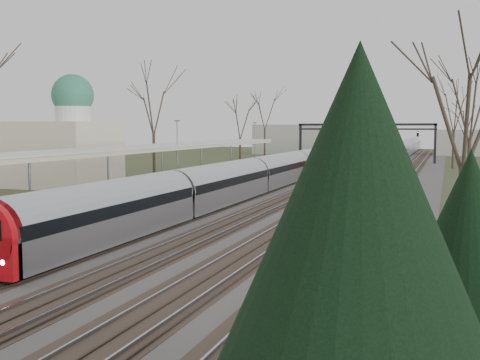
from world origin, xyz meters
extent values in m
cube|color=#474442|center=(0.00, 55.00, 0.05)|extent=(24.00, 160.00, 0.10)
cube|color=#4C3828|center=(-6.00, 55.00, 0.09)|extent=(2.60, 160.00, 0.06)
cube|color=gray|center=(-6.72, 55.00, 0.16)|extent=(0.07, 160.00, 0.12)
cube|color=gray|center=(-5.28, 55.00, 0.16)|extent=(0.07, 160.00, 0.12)
cube|color=#4C3828|center=(-2.50, 55.00, 0.09)|extent=(2.60, 160.00, 0.06)
cube|color=gray|center=(-3.22, 55.00, 0.16)|extent=(0.07, 160.00, 0.12)
cube|color=gray|center=(-1.78, 55.00, 0.16)|extent=(0.07, 160.00, 0.12)
cube|color=#4C3828|center=(1.00, 55.00, 0.09)|extent=(2.60, 160.00, 0.06)
cube|color=gray|center=(0.28, 55.00, 0.16)|extent=(0.07, 160.00, 0.12)
cube|color=gray|center=(1.72, 55.00, 0.16)|extent=(0.07, 160.00, 0.12)
cube|color=#4C3828|center=(4.50, 55.00, 0.09)|extent=(2.60, 160.00, 0.06)
cube|color=gray|center=(3.78, 55.00, 0.16)|extent=(0.07, 160.00, 0.12)
cube|color=gray|center=(5.22, 55.00, 0.16)|extent=(0.07, 160.00, 0.12)
cube|color=#4C3828|center=(8.00, 55.00, 0.09)|extent=(2.60, 160.00, 0.06)
cube|color=gray|center=(7.28, 55.00, 0.16)|extent=(0.07, 160.00, 0.12)
cube|color=gray|center=(8.72, 55.00, 0.16)|extent=(0.07, 160.00, 0.12)
cube|color=#9E9B93|center=(-9.05, 37.50, 0.50)|extent=(3.50, 69.00, 1.00)
cylinder|color=slate|center=(-9.05, 18.00, 2.50)|extent=(0.14, 0.14, 3.00)
cylinder|color=slate|center=(-9.05, 26.00, 2.50)|extent=(0.14, 0.14, 3.00)
cylinder|color=slate|center=(-9.05, 34.00, 2.50)|extent=(0.14, 0.14, 3.00)
cylinder|color=slate|center=(-9.05, 42.00, 2.50)|extent=(0.14, 0.14, 3.00)
cylinder|color=slate|center=(-9.05, 50.00, 2.50)|extent=(0.14, 0.14, 3.00)
cube|color=silver|center=(-9.05, 33.00, 4.05)|extent=(4.10, 50.00, 0.12)
cube|color=beige|center=(-9.05, 33.00, 3.88)|extent=(4.10, 50.00, 0.25)
cube|color=beige|center=(-22.00, 38.00, 3.00)|extent=(10.00, 8.00, 6.00)
cylinder|color=silver|center=(-20.00, 38.00, 7.20)|extent=(3.20, 3.20, 2.50)
sphere|color=#286550|center=(-20.00, 38.00, 8.40)|extent=(3.80, 3.80, 3.80)
cube|color=black|center=(-10.00, 85.00, 3.00)|extent=(0.35, 0.35, 6.00)
cube|color=black|center=(10.50, 85.00, 3.00)|extent=(0.35, 0.35, 6.00)
cube|color=black|center=(0.25, 85.00, 5.90)|extent=(21.00, 0.35, 0.35)
cube|color=black|center=(0.25, 85.00, 5.20)|extent=(21.00, 0.25, 0.25)
cube|color=black|center=(-6.00, 84.80, 4.50)|extent=(0.32, 0.22, 0.85)
sphere|color=#0CFF19|center=(-6.00, 84.66, 4.75)|extent=(0.16, 0.16, 0.16)
cube|color=black|center=(-2.50, 84.80, 4.50)|extent=(0.32, 0.22, 0.85)
sphere|color=#0CFF19|center=(-2.50, 84.66, 4.75)|extent=(0.16, 0.16, 0.16)
cube|color=black|center=(1.00, 84.80, 4.50)|extent=(0.32, 0.22, 0.85)
sphere|color=#0CFF19|center=(1.00, 84.66, 4.75)|extent=(0.16, 0.16, 0.16)
cube|color=black|center=(4.50, 84.80, 4.50)|extent=(0.32, 0.22, 0.85)
sphere|color=#0CFF19|center=(4.50, 84.66, 4.75)|extent=(0.16, 0.16, 0.16)
cube|color=black|center=(8.00, 84.80, 4.50)|extent=(0.32, 0.22, 0.85)
sphere|color=#0CFF19|center=(8.00, 84.66, 4.75)|extent=(0.16, 0.16, 0.16)
cone|color=black|center=(11.50, -2.00, 3.50)|extent=(5.20, 5.20, 6.00)
cone|color=black|center=(12.80, 0.50, 2.80)|extent=(4.00, 4.00, 4.80)
cylinder|color=#2D231C|center=(-17.00, 48.00, 2.48)|extent=(0.30, 0.30, 4.95)
cylinder|color=#2D231C|center=(13.00, 15.00, 2.02)|extent=(0.30, 0.30, 4.05)
cylinder|color=#2D231C|center=(14.00, 42.00, 2.25)|extent=(0.30, 0.30, 4.50)
cube|color=#A1A3AA|center=(-2.50, 52.35, 1.10)|extent=(2.55, 90.00, 1.60)
cylinder|color=#A1A3AA|center=(-2.50, 52.35, 1.75)|extent=(2.60, 89.70, 2.60)
cube|color=black|center=(-2.50, 52.35, 1.85)|extent=(2.62, 89.40, 0.55)
sphere|color=white|center=(-1.65, 7.25, 0.95)|extent=(0.22, 0.22, 0.22)
cube|color=black|center=(-2.50, 52.35, 0.17)|extent=(1.80, 89.00, 0.35)
cube|color=#A1A3AA|center=(4.50, 109.18, 1.10)|extent=(2.55, 75.00, 1.60)
cylinder|color=#A1A3AA|center=(4.50, 109.18, 1.75)|extent=(2.60, 74.70, 2.60)
cube|color=black|center=(4.50, 109.18, 1.85)|extent=(2.62, 74.40, 0.55)
cube|color=red|center=(4.50, 71.78, 1.05)|extent=(2.55, 0.50, 1.50)
cylinder|color=red|center=(4.50, 71.83, 1.75)|extent=(2.60, 0.60, 2.60)
cube|color=black|center=(4.50, 71.56, 2.05)|extent=(1.70, 0.12, 0.70)
sphere|color=white|center=(3.65, 71.58, 0.95)|extent=(0.22, 0.22, 0.22)
sphere|color=white|center=(5.35, 71.58, 0.95)|extent=(0.22, 0.22, 0.22)
cube|color=black|center=(4.50, 109.18, 0.17)|extent=(1.80, 74.00, 0.35)
camera|label=1|loc=(12.49, -8.99, 5.52)|focal=45.00mm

